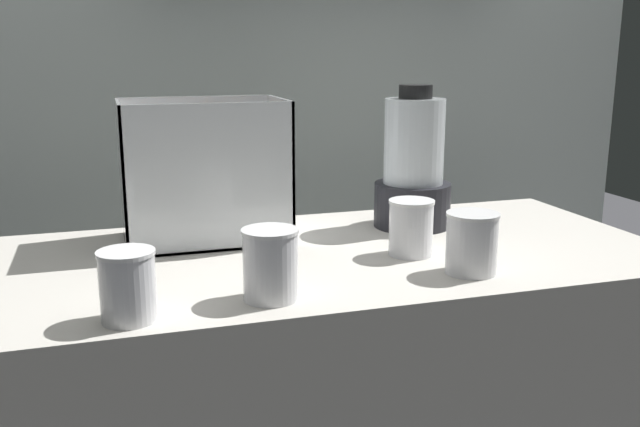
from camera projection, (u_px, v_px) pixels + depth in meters
name	position (u px, v px, depth m)	size (l,w,h in m)	color
back_wall_unit	(243.00, 61.00, 2.02)	(2.60, 0.24, 2.50)	silver
carrot_display_bin	(205.00, 196.00, 1.47)	(0.34, 0.21, 0.30)	white
blender_pitcher	(413.00, 170.00, 1.57)	(0.17, 0.17, 0.32)	black
juice_cup_carrot_far_left	(128.00, 290.00, 1.03)	(0.09, 0.09, 0.11)	white
juice_cup_mango_left	(271.00, 269.00, 1.12)	(0.09, 0.09, 0.12)	white
juice_cup_carrot_middle	(411.00, 230.00, 1.36)	(0.09, 0.09, 0.11)	white
juice_cup_carrot_right	(472.00, 246.00, 1.25)	(0.10, 0.10, 0.11)	white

